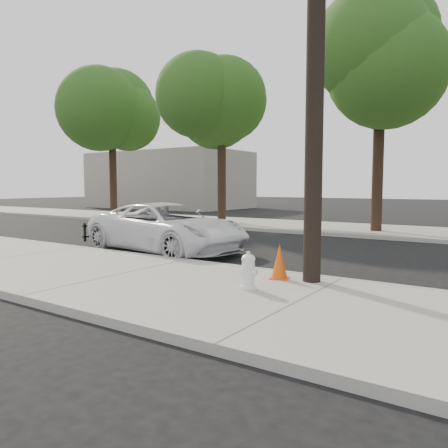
% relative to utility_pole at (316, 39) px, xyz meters
% --- Properties ---
extents(ground, '(120.00, 120.00, 0.00)m').
position_rel_utility_pole_xyz_m(ground, '(-3.60, 2.70, -4.70)').
color(ground, black).
rests_on(ground, ground).
extents(near_sidewalk, '(90.00, 4.40, 0.15)m').
position_rel_utility_pole_xyz_m(near_sidewalk, '(-3.60, -1.60, -4.62)').
color(near_sidewalk, gray).
rests_on(near_sidewalk, ground).
extents(far_sidewalk, '(90.00, 5.00, 0.15)m').
position_rel_utility_pole_xyz_m(far_sidewalk, '(-3.60, 11.20, -4.62)').
color(far_sidewalk, gray).
rests_on(far_sidewalk, ground).
extents(curb_near, '(90.00, 0.12, 0.16)m').
position_rel_utility_pole_xyz_m(curb_near, '(-3.60, 0.60, -4.62)').
color(curb_near, '#9E9B93').
rests_on(curb_near, ground).
extents(building_far, '(14.00, 8.00, 5.00)m').
position_rel_utility_pole_xyz_m(building_far, '(-23.60, 22.70, -2.20)').
color(building_far, gray).
rests_on(building_far, ground).
extents(utility_pole, '(1.40, 0.34, 9.00)m').
position_rel_utility_pole_xyz_m(utility_pole, '(0.00, 0.00, 0.00)').
color(utility_pole, black).
rests_on(utility_pole, near_sidewalk).
extents(tree_a, '(4.65, 4.50, 9.00)m').
position_rel_utility_pole_xyz_m(tree_a, '(-17.40, 10.55, 1.83)').
color(tree_a, black).
rests_on(tree_a, far_sidewalk).
extents(tree_b, '(4.34, 4.20, 8.45)m').
position_rel_utility_pole_xyz_m(tree_b, '(-9.41, 10.76, 1.45)').
color(tree_b, black).
rests_on(tree_b, far_sidewalk).
extents(tree_c, '(4.96, 4.80, 9.55)m').
position_rel_utility_pole_xyz_m(tree_c, '(-1.38, 10.34, 2.21)').
color(tree_c, black).
rests_on(tree_c, far_sidewalk).
extents(police_cruiser, '(5.58, 3.08, 1.48)m').
position_rel_utility_pole_xyz_m(police_cruiser, '(-5.51, 2.01, -3.96)').
color(police_cruiser, white).
rests_on(police_cruiser, ground).
extents(fire_hydrant, '(0.34, 0.31, 0.63)m').
position_rel_utility_pole_xyz_m(fire_hydrant, '(-0.68, -1.24, -4.24)').
color(fire_hydrant, silver).
rests_on(fire_hydrant, near_sidewalk).
extents(traffic_cone, '(0.45, 0.45, 0.70)m').
position_rel_utility_pole_xyz_m(traffic_cone, '(-0.63, -0.13, -4.21)').
color(traffic_cone, '#E04E0B').
rests_on(traffic_cone, near_sidewalk).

